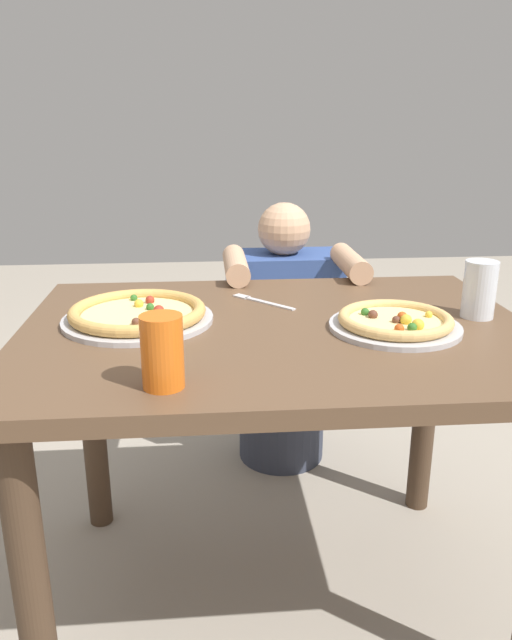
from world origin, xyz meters
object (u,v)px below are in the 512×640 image
object	(u,v)px
fork	(261,301)
diner_seated	(283,350)
drink_cup_colored	(162,352)
water_cup_clear	(480,289)
pizza_near	(395,322)
pizza_far	(138,314)

from	to	relation	value
fork	diner_seated	xyz separation A→B (m)	(0.12, 0.50, -0.33)
drink_cup_colored	fork	world-z (taller)	drink_cup_colored
drink_cup_colored	water_cup_clear	bearing A→B (deg)	25.38
diner_seated	pizza_near	bearing A→B (deg)	-78.04
pizza_far	water_cup_clear	size ratio (longest dim) A/B	2.57
pizza_far	diner_seated	world-z (taller)	diner_seated
pizza_near	drink_cup_colored	world-z (taller)	drink_cup_colored
drink_cup_colored	pizza_near	bearing A→B (deg)	28.23
pizza_near	drink_cup_colored	bearing A→B (deg)	-151.77
pizza_far	fork	world-z (taller)	pizza_far
pizza_far	water_cup_clear	world-z (taller)	water_cup_clear
pizza_far	fork	size ratio (longest dim) A/B	2.20
pizza_far	water_cup_clear	xyz separation A→B (m)	(0.81, -0.03, 0.05)
fork	diner_seated	world-z (taller)	diner_seated
pizza_near	water_cup_clear	bearing A→B (deg)	18.48
drink_cup_colored	diner_seated	size ratio (longest dim) A/B	0.14
pizza_far	pizza_near	bearing A→B (deg)	-10.13
fork	water_cup_clear	bearing A→B (deg)	-18.50
drink_cup_colored	fork	bearing A→B (deg)	66.73
drink_cup_colored	water_cup_clear	world-z (taller)	water_cup_clear
pizza_far	fork	bearing A→B (deg)	24.80
drink_cup_colored	water_cup_clear	distance (m)	0.80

